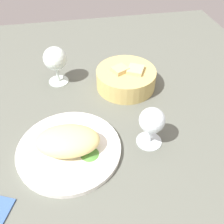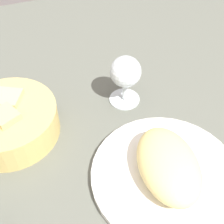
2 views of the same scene
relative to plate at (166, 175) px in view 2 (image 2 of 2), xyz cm
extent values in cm
cube|color=#585B52|center=(4.42, 10.59, -1.70)|extent=(140.00, 140.00, 2.00)
cylinder|color=white|center=(0.00, 0.00, 0.00)|extent=(26.38, 26.38, 1.40)
ellipsoid|color=#E8D080|center=(0.00, 0.00, 3.43)|extent=(17.30, 12.44, 5.45)
cone|color=#4A8935|center=(4.93, -3.07, 1.25)|extent=(4.71, 4.71, 1.09)
cylinder|color=tan|center=(20.29, 23.95, 2.39)|extent=(19.26, 19.26, 6.18)
cube|color=#D1B57D|center=(23.09, 23.06, 4.01)|extent=(6.73, 6.95, 5.32)
cube|color=tan|center=(18.21, 23.94, 4.63)|extent=(5.90, 5.68, 4.57)
cylinder|color=silver|center=(20.94, -0.74, -0.40)|extent=(6.69, 6.69, 0.60)
cylinder|color=silver|center=(20.94, -0.74, 1.95)|extent=(1.00, 1.00, 4.10)
sphere|color=silver|center=(20.94, -0.74, 7.27)|extent=(6.55, 6.55, 6.55)
camera|label=1|loc=(3.12, -41.90, 51.10)|focal=40.70mm
camera|label=2|loc=(-23.43, 18.98, 46.72)|focal=48.84mm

